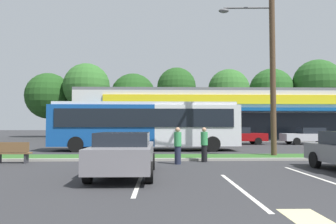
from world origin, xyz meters
name	(u,v)px	position (x,y,z in m)	size (l,w,h in m)	color
grass_median	(204,157)	(0.00, 14.00, 0.06)	(56.00, 2.20, 0.12)	#2D5B23
curb_lip	(208,159)	(0.00, 12.78, 0.06)	(56.00, 0.24, 0.12)	#99968C
parking_stripe_0	(140,180)	(-2.92, 7.36, 0.00)	(0.12, 4.80, 0.01)	silver
parking_stripe_1	(240,189)	(-0.17, 6.00, 0.00)	(0.12, 4.80, 0.01)	silver
parking_stripe_2	(314,177)	(2.78, 7.89, 0.00)	(0.12, 4.80, 0.01)	silver
lot_arrow	(312,221)	(0.38, 3.14, 0.00)	(0.70, 1.60, 0.01)	beige
storefront_building	(216,116)	(4.52, 35.69, 2.84)	(31.63, 12.73, 5.68)	beige
tree_far_left	(49,96)	(-18.81, 44.91, 6.10)	(6.80, 6.80, 9.51)	#473323
tree_left	(87,87)	(-12.91, 43.64, 7.37)	(6.71, 6.71, 10.74)	#473323
tree_mid_left	(133,96)	(-6.36, 45.92, 6.22)	(6.87, 6.87, 9.67)	#473323
tree_mid	(177,87)	(0.15, 43.09, 7.26)	(5.62, 5.62, 10.10)	#473323
tree_mid_right	(229,90)	(8.06, 44.51, 7.04)	(6.21, 6.21, 10.16)	#473323
tree_right	(271,91)	(15.10, 46.11, 7.16)	(6.79, 6.79, 10.56)	#473323
tree_far_right	(317,84)	(21.48, 44.40, 8.04)	(7.18, 7.18, 11.64)	#473323
utility_pole	(270,46)	(3.64, 14.28, 5.96)	(3.03, 2.40, 11.21)	#4C3826
city_bus	(146,124)	(-3.26, 19.09, 1.77)	(12.57, 2.82, 3.25)	#144793
bus_stop_bench	(12,152)	(-8.91, 11.95, 0.50)	(1.60, 0.45, 0.95)	brown
car_0	(147,136)	(-3.45, 26.28, 0.75)	(4.20, 1.89, 1.43)	black
car_1	(309,136)	(11.23, 25.98, 0.77)	(4.65, 1.93, 1.51)	#B7B7BC
car_3	(239,136)	(4.87, 26.16, 0.78)	(4.76, 1.89, 1.54)	maroon
car_4	(124,153)	(-3.50, 8.27, 0.77)	(2.01, 4.59, 1.46)	slate
pedestrian_near_bench	(204,145)	(-0.23, 12.29, 0.81)	(0.32, 0.32, 1.61)	black
pedestrian_by_pole	(178,146)	(-1.51, 11.45, 0.81)	(0.33, 0.33, 1.62)	#1E2338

